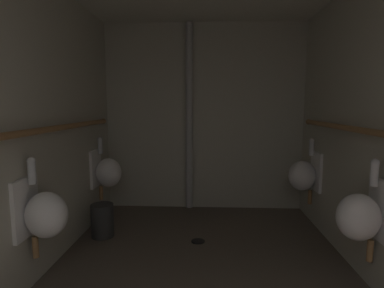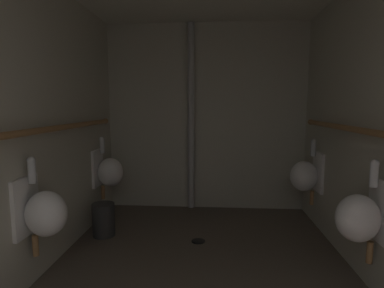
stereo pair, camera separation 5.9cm
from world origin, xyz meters
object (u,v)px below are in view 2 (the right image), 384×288
at_px(urinal_left_mid, 43,212).
at_px(floor_drain, 198,241).
at_px(urinal_left_far, 109,171).
at_px(urinal_right_far, 306,175).
at_px(waste_bin, 104,220).
at_px(standpipe_back_wall, 191,118).
at_px(urinal_right_mid, 361,217).

bearing_deg(urinal_left_mid, floor_drain, 38.74).
distance_m(urinal_left_far, urinal_right_far, 2.29).
bearing_deg(waste_bin, urinal_left_mid, -95.20).
xyz_separation_m(urinal_right_far, floor_drain, (-1.19, -0.49, -0.59)).
bearing_deg(urinal_right_far, floor_drain, -157.77).
xyz_separation_m(urinal_left_far, standpipe_back_wall, (0.95, 0.46, 0.62)).
distance_m(urinal_right_far, standpipe_back_wall, 1.55).
bearing_deg(floor_drain, standpipe_back_wall, 98.44).
bearing_deg(urinal_left_mid, waste_bin, 84.80).
distance_m(urinal_right_mid, urinal_right_far, 1.30).
bearing_deg(waste_bin, floor_drain, -4.47).
bearing_deg(standpipe_back_wall, urinal_right_far, -20.65).
bearing_deg(urinal_right_mid, waste_bin, 157.81).
height_order(urinal_right_far, standpipe_back_wall, standpipe_back_wall).
xyz_separation_m(urinal_right_mid, waste_bin, (-2.20, 0.90, -0.43)).
distance_m(urinal_left_far, waste_bin, 0.63).
relative_size(urinal_right_far, standpipe_back_wall, 0.32).
height_order(urinal_left_far, urinal_right_far, same).
bearing_deg(standpipe_back_wall, floor_drain, -81.56).
bearing_deg(urinal_left_mid, standpipe_back_wall, 62.99).
distance_m(urinal_right_mid, floor_drain, 1.56).
bearing_deg(urinal_right_mid, urinal_left_far, 149.47).
bearing_deg(waste_bin, urinal_right_mid, -22.19).
xyz_separation_m(urinal_left_mid, urinal_right_far, (2.29, 1.37, 0.00)).
relative_size(urinal_right_mid, floor_drain, 5.39).
height_order(urinal_right_mid, urinal_right_far, same).
xyz_separation_m(urinal_right_mid, standpipe_back_wall, (-1.33, 1.81, 0.62)).
relative_size(urinal_left_far, standpipe_back_wall, 0.32).
distance_m(urinal_left_mid, floor_drain, 1.53).
bearing_deg(urinal_left_far, waste_bin, -79.04).
bearing_deg(urinal_right_mid, floor_drain, 145.44).
relative_size(urinal_right_far, waste_bin, 2.17).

